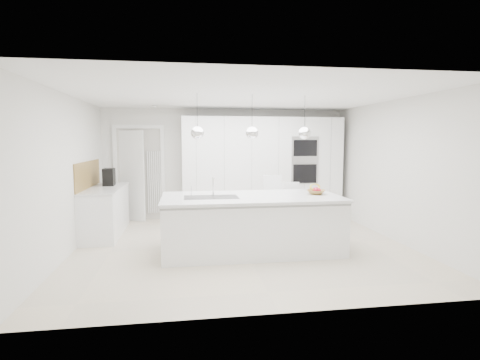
{
  "coord_description": "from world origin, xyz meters",
  "views": [
    {
      "loc": [
        -0.96,
        -6.1,
        1.78
      ],
      "look_at": [
        0.0,
        0.3,
        1.1
      ],
      "focal_mm": 28.0,
      "sensor_mm": 36.0,
      "label": 1
    }
  ],
  "objects": [
    {
      "name": "island_base",
      "position": [
        0.1,
        -0.3,
        0.43
      ],
      "size": [
        2.8,
        1.2,
        0.86
      ],
      "primitive_type": "cube",
      "color": "white",
      "rests_on": "floor"
    },
    {
      "name": "apple_extra_3",
      "position": [
        1.22,
        -0.19,
        0.97
      ],
      "size": [
        0.08,
        0.08,
        0.08
      ],
      "primitive_type": "sphere",
      "color": "red",
      "rests_on": "fruit_bowl"
    },
    {
      "name": "pendant_left",
      "position": [
        -0.75,
        -0.3,
        1.9
      ],
      "size": [
        0.2,
        0.2,
        0.2
      ],
      "primitive_type": "sphere",
      "color": "white",
      "rests_on": "ceiling"
    },
    {
      "name": "island_tap",
      "position": [
        -0.5,
        -0.1,
        1.05
      ],
      "size": [
        0.02,
        0.02,
        0.3
      ],
      "primitive_type": "cylinder",
      "color": "white",
      "rests_on": "island_worktop"
    },
    {
      "name": "wall_back",
      "position": [
        0.0,
        2.5,
        1.25
      ],
      "size": [
        5.5,
        0.0,
        5.5
      ],
      "primitive_type": "plane",
      "rotation": [
        1.57,
        0.0,
        0.0
      ],
      "color": "silver",
      "rests_on": "ground"
    },
    {
      "name": "hallway_door",
      "position": [
        -2.2,
        2.42,
        1.0
      ],
      "size": [
        0.76,
        0.38,
        2.0
      ],
      "primitive_type": "cube",
      "rotation": [
        0.0,
        0.0,
        -0.44
      ],
      "color": "white",
      "rests_on": "floor"
    },
    {
      "name": "bar_stool_right",
      "position": [
        1.05,
        0.6,
        0.5
      ],
      "size": [
        0.35,
        0.47,
        0.99
      ],
      "primitive_type": null,
      "rotation": [
        0.0,
        0.0,
        -0.06
      ],
      "color": "white",
      "rests_on": "floor"
    },
    {
      "name": "floor",
      "position": [
        0.0,
        0.0,
        0.0
      ],
      "size": [
        5.5,
        5.5,
        0.0
      ],
      "primitive_type": "plane",
      "color": "beige",
      "rests_on": "ground"
    },
    {
      "name": "wall_left",
      "position": [
        -2.75,
        0.0,
        1.25
      ],
      "size": [
        0.0,
        5.0,
        5.0
      ],
      "primitive_type": "plane",
      "rotation": [
        1.57,
        0.0,
        1.57
      ],
      "color": "silver",
      "rests_on": "ground"
    },
    {
      "name": "radiator",
      "position": [
        -1.63,
        2.46,
        0.85
      ],
      "size": [
        0.32,
        0.04,
        1.4
      ],
      "primitive_type": null,
      "color": "white",
      "rests_on": "floor"
    },
    {
      "name": "left_base_cabinets",
      "position": [
        -2.45,
        1.2,
        0.43
      ],
      "size": [
        0.6,
        1.8,
        0.86
      ],
      "primitive_type": "cube",
      "color": "white",
      "rests_on": "floor"
    },
    {
      "name": "apple_a",
      "position": [
        1.18,
        -0.26,
        0.97
      ],
      "size": [
        0.08,
        0.08,
        0.08
      ],
      "primitive_type": "sphere",
      "color": "red",
      "rests_on": "fruit_bowl"
    },
    {
      "name": "pendant_mid",
      "position": [
        0.1,
        -0.3,
        1.9
      ],
      "size": [
        0.2,
        0.2,
        0.2
      ],
      "primitive_type": "sphere",
      "color": "white",
      "rests_on": "ceiling"
    },
    {
      "name": "bar_stool_left",
      "position": [
        0.7,
        0.67,
        0.56
      ],
      "size": [
        0.43,
        0.55,
        1.12
      ],
      "primitive_type": null,
      "rotation": [
        0.0,
        0.0,
        -0.12
      ],
      "color": "white",
      "rests_on": "floor"
    },
    {
      "name": "island_worktop",
      "position": [
        0.1,
        -0.25,
        0.88
      ],
      "size": [
        2.84,
        1.4,
        0.04
      ],
      "primitive_type": "cube",
      "color": "silver",
      "rests_on": "island_base"
    },
    {
      "name": "apple_c",
      "position": [
        1.23,
        -0.26,
        0.97
      ],
      "size": [
        0.07,
        0.07,
        0.07
      ],
      "primitive_type": "sphere",
      "color": "red",
      "rests_on": "fruit_bowl"
    },
    {
      "name": "espresso_machine",
      "position": [
        -2.43,
        1.55,
        1.07
      ],
      "size": [
        0.21,
        0.32,
        0.34
      ],
      "primitive_type": "cube",
      "rotation": [
        0.0,
        0.0,
        0.02
      ],
      "color": "black",
      "rests_on": "left_worktop"
    },
    {
      "name": "doorway_frame",
      "position": [
        -1.95,
        2.47,
        1.02
      ],
      "size": [
        1.11,
        0.08,
        2.13
      ],
      "primitive_type": null,
      "color": "white",
      "rests_on": "floor"
    },
    {
      "name": "apple_b",
      "position": [
        1.19,
        -0.17,
        0.97
      ],
      "size": [
        0.08,
        0.08,
        0.08
      ],
      "primitive_type": "sphere",
      "color": "red",
      "rests_on": "fruit_bowl"
    },
    {
      "name": "oak_backsplash",
      "position": [
        -2.74,
        1.2,
        1.15
      ],
      "size": [
        0.02,
        1.8,
        0.5
      ],
      "primitive_type": "cube",
      "color": "olive",
      "rests_on": "wall_left"
    },
    {
      "name": "banana_bunch",
      "position": [
        1.18,
        -0.21,
        1.02
      ],
      "size": [
        0.24,
        0.17,
        0.22
      ],
      "primitive_type": "torus",
      "rotation": [
        1.22,
        0.0,
        0.35
      ],
      "color": "yellow",
      "rests_on": "fruit_bowl"
    },
    {
      "name": "ceiling",
      "position": [
        0.0,
        0.0,
        2.5
      ],
      "size": [
        5.5,
        5.5,
        0.0
      ],
      "primitive_type": "plane",
      "rotation": [
        3.14,
        0.0,
        0.0
      ],
      "color": "white",
      "rests_on": "wall_back"
    },
    {
      "name": "island_sink",
      "position": [
        -0.55,
        -0.3,
        0.82
      ],
      "size": [
        0.84,
        0.44,
        0.18
      ],
      "primitive_type": null,
      "color": "#3F3F42",
      "rests_on": "island_worktop"
    },
    {
      "name": "tall_cabinets",
      "position": [
        0.8,
        2.2,
        1.15
      ],
      "size": [
        3.6,
        0.6,
        2.3
      ],
      "primitive_type": "cube",
      "color": "white",
      "rests_on": "floor"
    },
    {
      "name": "fruit_bowl",
      "position": [
        1.19,
        -0.24,
        0.94
      ],
      "size": [
        0.38,
        0.38,
        0.07
      ],
      "primitive_type": "imported",
      "rotation": [
        0.0,
        0.0,
        -0.35
      ],
      "color": "olive",
      "rests_on": "island_worktop"
    },
    {
      "name": "pendant_right",
      "position": [
        0.95,
        -0.3,
        1.9
      ],
      "size": [
        0.2,
        0.2,
        0.2
      ],
      "primitive_type": "sphere",
      "color": "white",
      "rests_on": "ceiling"
    },
    {
      "name": "oven_stack",
      "position": [
        1.7,
        1.89,
        1.35
      ],
      "size": [
        0.62,
        0.04,
        1.05
      ],
      "primitive_type": null,
      "color": "#A5A5A8",
      "rests_on": "tall_cabinets"
    },
    {
      "name": "left_worktop",
      "position": [
        -2.45,
        1.2,
        0.88
      ],
      "size": [
        0.62,
        1.82,
        0.04
      ],
      "primitive_type": "cube",
      "color": "silver",
      "rests_on": "left_base_cabinets"
    }
  ]
}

